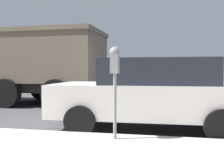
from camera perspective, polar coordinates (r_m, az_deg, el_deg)
name	(u,v)px	position (r m, az deg, el deg)	size (l,w,h in m)	color
ground_plane	(139,119)	(7.23, 5.83, -7.69)	(220.00, 220.00, 0.00)	#424244
parking_meter	(115,68)	(4.59, 0.64, 3.40)	(0.21, 0.19, 1.63)	gray
car_white	(151,93)	(6.00, 8.59, -1.89)	(2.22, 4.37, 1.59)	silver
dump_truck	(9,61)	(11.57, -21.54, 4.60)	(3.07, 7.77, 3.15)	black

